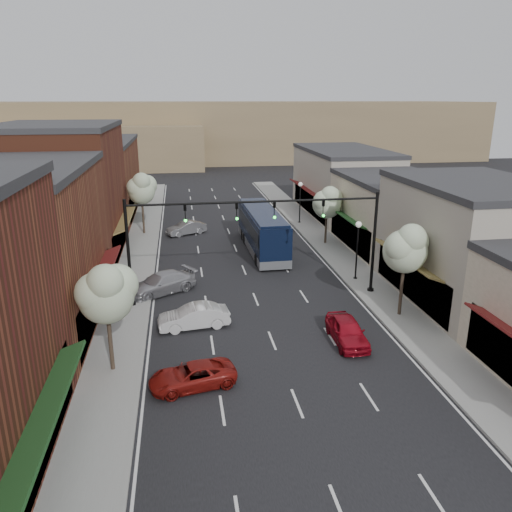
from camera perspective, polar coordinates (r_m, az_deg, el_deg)
name	(u,v)px	position (r m, az deg, el deg)	size (l,w,h in m)	color
ground	(279,358)	(26.23, 2.67, -11.62)	(160.00, 160.00, 0.00)	black
sidewalk_left	(138,257)	(43.01, -13.35, -0.08)	(2.80, 73.00, 0.15)	gray
sidewalk_right	(331,248)	(44.80, 8.57, 0.91)	(2.80, 73.00, 0.15)	gray
curb_left	(155,256)	(42.91, -11.48, 0.00)	(0.25, 73.00, 0.17)	gray
curb_right	(316,249)	(44.41, 6.85, 0.84)	(0.25, 73.00, 0.17)	gray
bldg_left_midnear	(10,251)	(31.07, -26.34, 0.54)	(10.14, 14.10, 9.40)	brown
bldg_left_midfar	(62,193)	(44.10, -21.33, 6.76)	(10.14, 14.10, 10.90)	brown
bldg_left_far	(94,178)	(59.82, -18.07, 8.46)	(10.14, 18.10, 8.40)	brown
bldg_right_midnear	(470,243)	(34.99, 23.30, 1.43)	(9.14, 12.10, 7.90)	#A29A8B
bldg_right_midfar	(393,213)	(45.42, 15.36, 4.74)	(9.14, 12.10, 6.40)	beige
bldg_right_far	(343,182)	(58.16, 9.87, 8.32)	(9.14, 16.10, 7.40)	#A29A8B
hill_far	(199,131)	(112.71, -6.58, 14.06)	(120.00, 30.00, 12.00)	#7A6647
hill_near	(69,147)	(102.83, -20.58, 11.63)	(50.00, 20.00, 8.00)	#7A6647
signal_mast_right	(340,229)	(33.13, 9.63, 3.07)	(8.22, 0.46, 7.00)	black
signal_mast_left	(166,236)	(31.51, -10.21, 2.29)	(8.22, 0.46, 7.00)	black
tree_right_near	(407,247)	(30.56, 16.82, 0.99)	(2.85, 2.65, 5.95)	#47382B
tree_right_far	(328,201)	(45.18, 8.20, 6.20)	(2.85, 2.65, 5.43)	#47382B
tree_left_near	(106,292)	(24.21, -16.73, -3.93)	(2.85, 2.65, 5.69)	#47382B
tree_left_far	(142,188)	(49.18, -12.94, 7.58)	(2.85, 2.65, 6.13)	#47382B
lamp_post_near	(358,241)	(36.53, 11.54, 1.70)	(0.44, 0.44, 4.44)	black
lamp_post_far	(300,196)	(52.85, 5.07, 6.87)	(0.44, 0.44, 4.44)	black
coach_bus	(262,230)	(43.35, 0.72, 3.01)	(2.78, 11.76, 3.58)	black
red_hatchback	(347,331)	(27.93, 10.37, -8.39)	(1.63, 4.05, 1.38)	maroon
parked_car_a	(192,376)	(23.85, -7.29, -13.44)	(1.85, 4.02, 1.12)	maroon
parked_car_b	(194,317)	(29.38, -7.12, -6.90)	(1.44, 4.12, 1.36)	silver
parked_car_c	(161,283)	(34.70, -10.76, -3.09)	(2.00, 4.92, 1.43)	#A6A5AB
parked_car_e	(186,228)	(49.33, -7.97, 3.18)	(1.36, 3.89, 1.28)	gray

